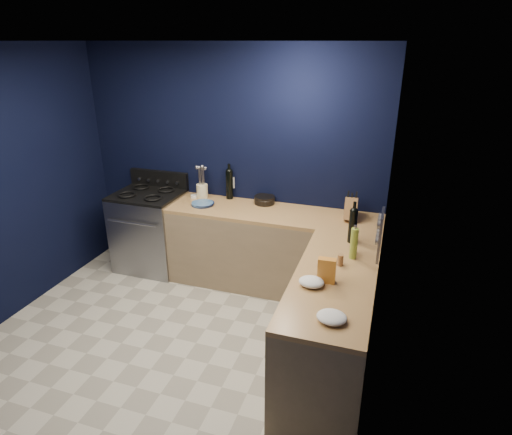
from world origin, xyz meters
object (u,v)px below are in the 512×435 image
at_px(gas_range, 151,232).
at_px(plate_stack, 202,204).
at_px(crouton_bag, 327,271).
at_px(knife_block, 351,209).
at_px(utensil_crock, 202,191).

relative_size(gas_range, plate_stack, 3.78).
distance_m(gas_range, plate_stack, 0.85).
bearing_deg(plate_stack, crouton_bag, -37.49).
distance_m(plate_stack, knife_block, 1.62).
height_order(plate_stack, crouton_bag, crouton_bag).
bearing_deg(gas_range, knife_block, 1.88).
bearing_deg(gas_range, utensil_crock, 17.07).
relative_size(gas_range, crouton_bag, 4.63).
relative_size(plate_stack, crouton_bag, 1.23).
xyz_separation_m(utensil_crock, crouton_bag, (1.69, -1.44, 0.02)).
height_order(plate_stack, knife_block, knife_block).
relative_size(utensil_crock, knife_block, 0.72).
relative_size(utensil_crock, crouton_bag, 0.82).
bearing_deg(crouton_bag, gas_range, 148.54).
distance_m(gas_range, utensil_crock, 0.83).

